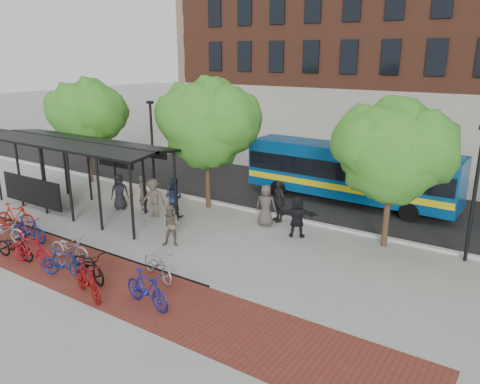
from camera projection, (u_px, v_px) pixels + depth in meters
The scene contains 31 objects.
ground at pixel (217, 240), 19.64m from camera, with size 160.00×160.00×0.00m, color #9E9E99.
asphalt_street at pixel (302, 194), 26.02m from camera, with size 160.00×8.00×0.01m, color black.
curb at pixel (266, 213), 22.81m from camera, with size 160.00×0.25×0.12m, color #B7B7B2.
brick_strip at pixel (90, 273), 16.71m from camera, with size 24.00×3.00×0.01m, color maroon.
bike_rack_rail at pixel (86, 256), 18.12m from camera, with size 12.00×0.05×0.95m, color black.
bus_shelter at pixel (76, 151), 22.72m from camera, with size 10.60×3.07×3.60m.
tree_a at pixel (87, 112), 27.43m from camera, with size 4.90×4.00×6.18m.
tree_b at pixel (209, 120), 22.58m from camera, with size 5.15×4.20×6.47m.
tree_c at pixel (396, 148), 17.92m from camera, with size 4.66×3.80×5.92m.
lamp_post_left at pixel (152, 145), 25.44m from camera, with size 0.35×0.20×5.12m.
lamp_post_right at pixel (475, 191), 16.95m from camera, with size 0.35×0.20×5.12m.
bus at pixel (349, 171), 24.24m from camera, with size 11.05×2.83×2.97m.
bike_1 at pixel (16, 216), 20.77m from camera, with size 0.56×1.97×1.18m, color #9B120E.
bike_2 at pixel (5, 230), 19.33m from camera, with size 0.70×2.00×1.05m, color #A6A6A9.
bike_3 at pixel (29, 230), 19.33m from camera, with size 0.51×1.81×1.08m, color navy.
bike_4 at pixel (15, 247), 17.74m from camera, with size 0.67×1.91×1.00m, color black.
bike_5 at pixel (30, 249), 17.23m from camera, with size 0.57×2.03×1.22m, color maroon.
bike_6 at pixel (70, 247), 17.72m from camera, with size 0.64×1.85×0.97m, color #969698.
bike_7 at pixel (63, 262), 16.37m from camera, with size 0.49×1.72×1.03m, color navy.
bike_8 at pixel (88, 265), 16.11m from camera, with size 0.71×2.04×1.07m, color black.
bike_9 at pixel (87, 280), 14.93m from camera, with size 0.57×2.02×1.22m, color maroon.
bike_10 at pixel (158, 264), 16.20m from camera, with size 0.69×1.97×1.03m, color #969698.
bike_11 at pixel (147, 289), 14.36m from camera, with size 0.56×1.98×1.19m, color navy.
pedestrian_0 at pixel (120, 192), 23.35m from camera, with size 0.87×0.57×1.78m, color black.
pedestrian_1 at pixel (143, 193), 23.05m from camera, with size 0.68×0.44×1.86m, color #403933.
pedestrian_2 at pixel (174, 198), 22.25m from camera, with size 0.92×0.72×1.90m, color #1A263E.
pedestrian_3 at pixel (153, 198), 22.18m from camera, with size 1.23×0.71×1.90m, color #50453C.
pedestrian_4 at pixel (279, 201), 21.62m from camera, with size 1.15×0.48×1.96m, color black.
pedestrian_5 at pixel (297, 216), 19.79m from camera, with size 1.69×0.54×1.82m, color black.
pedestrian_6 at pixel (266, 205), 21.09m from camera, with size 0.94×0.61×1.92m, color #453D37.
pedestrian_8 at pixel (171, 226), 18.82m from camera, with size 0.85×0.66×1.74m, color brown.
Camera 1 is at (10.90, -14.66, 7.54)m, focal length 35.00 mm.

